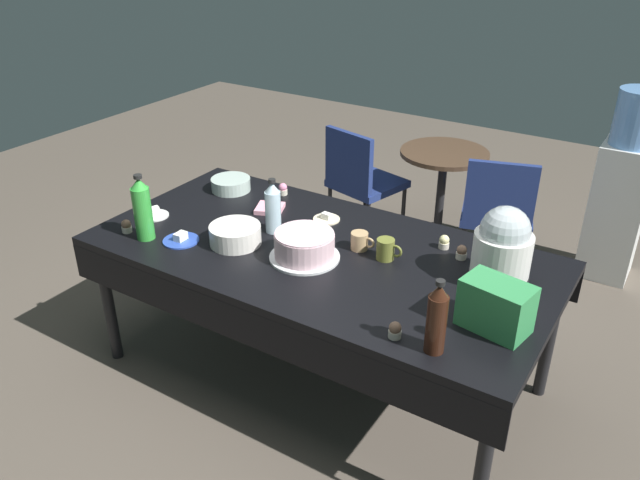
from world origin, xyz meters
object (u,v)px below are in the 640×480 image
(cupcake_rose, at_px, (283,189))
(soda_bottle_lime_soda, at_px, (142,209))
(frosted_layer_cake, at_px, (304,246))
(coffee_mug_olive, at_px, (386,249))
(water_cooler, at_px, (621,192))
(maroon_chair_right, at_px, (498,209))
(cupcake_mint, at_px, (395,330))
(coffee_mug_tan, at_px, (360,241))
(glass_salad_bowl, at_px, (231,184))
(dessert_plate_white, at_px, (155,214))
(potluck_table, at_px, (320,261))
(dessert_plate_cobalt, at_px, (181,239))
(cupcake_vanilla, at_px, (126,226))
(ceramic_snack_bowl, at_px, (235,235))
(soda_carton, at_px, (496,306))
(cupcake_berry, at_px, (462,252))
(round_cafe_table, at_px, (442,182))
(soda_bottle_water, at_px, (273,208))
(slow_cooker, at_px, (503,247))
(cupcake_cocoa, at_px, (432,326))
(soda_bottle_cola, at_px, (437,319))
(dessert_plate_cream, at_px, (326,218))
(cupcake_lemon, at_px, (444,242))
(maroon_chair_left, at_px, (361,178))

(cupcake_rose, relative_size, soda_bottle_lime_soda, 0.20)
(frosted_layer_cake, relative_size, soda_bottle_lime_soda, 0.99)
(coffee_mug_olive, relative_size, water_cooler, 0.10)
(maroon_chair_right, bearing_deg, frosted_layer_cake, -105.74)
(cupcake_mint, xyz_separation_m, coffee_mug_tan, (-0.45, 0.54, 0.01))
(glass_salad_bowl, bearing_deg, dessert_plate_white, -104.00)
(frosted_layer_cake, bearing_deg, potluck_table, 82.08)
(cupcake_mint, bearing_deg, dessert_plate_cobalt, 173.41)
(cupcake_mint, height_order, soda_bottle_lime_soda, soda_bottle_lime_soda)
(cupcake_vanilla, bearing_deg, cupcake_mint, -2.67)
(cupcake_vanilla, height_order, water_cooler, water_cooler)
(ceramic_snack_bowl, distance_m, soda_carton, 1.28)
(potluck_table, xyz_separation_m, cupcake_berry, (0.60, 0.28, 0.09))
(round_cafe_table, xyz_separation_m, water_cooler, (1.10, 0.24, 0.09))
(cupcake_mint, bearing_deg, soda_bottle_water, 152.60)
(frosted_layer_cake, xyz_separation_m, dessert_plate_white, (-0.91, -0.05, -0.05))
(slow_cooker, relative_size, coffee_mug_olive, 2.78)
(cupcake_cocoa, distance_m, maroon_chair_right, 1.82)
(glass_salad_bowl, relative_size, cupcake_cocoa, 3.31)
(cupcake_berry, xyz_separation_m, soda_bottle_cola, (0.17, -0.70, 0.11))
(slow_cooker, bearing_deg, cupcake_rose, 168.95)
(potluck_table, distance_m, round_cafe_table, 1.67)
(frosted_layer_cake, bearing_deg, soda_bottle_water, 152.73)
(dessert_plate_cream, height_order, soda_carton, soda_carton)
(cupcake_mint, bearing_deg, potluck_table, 144.51)
(soda_bottle_cola, bearing_deg, coffee_mug_olive, 131.85)
(soda_bottle_lime_soda, height_order, water_cooler, water_cooler)
(glass_salad_bowl, distance_m, coffee_mug_tan, 0.99)
(ceramic_snack_bowl, xyz_separation_m, soda_bottle_water, (0.08, 0.20, 0.08))
(cupcake_mint, xyz_separation_m, cupcake_rose, (-1.13, 0.87, 0.00))
(dessert_plate_cream, height_order, soda_bottle_lime_soda, soda_bottle_lime_soda)
(cupcake_cocoa, xyz_separation_m, maroon_chair_right, (-0.30, 1.77, -0.29))
(glass_salad_bowl, xyz_separation_m, round_cafe_table, (0.76, 1.34, -0.29))
(dessert_plate_white, bearing_deg, slow_cooker, 10.85)
(cupcake_vanilla, height_order, coffee_mug_olive, coffee_mug_olive)
(cupcake_mint, bearing_deg, cupcake_lemon, 98.72)
(cupcake_vanilla, xyz_separation_m, coffee_mug_olive, (1.22, 0.45, 0.02))
(round_cafe_table, bearing_deg, maroon_chair_right, -25.22)
(round_cafe_table, bearing_deg, soda_carton, -62.58)
(dessert_plate_cobalt, bearing_deg, dessert_plate_white, 156.79)
(glass_salad_bowl, distance_m, dessert_plate_cobalt, 0.65)
(dessert_plate_cobalt, bearing_deg, soda_carton, 4.41)
(dessert_plate_white, bearing_deg, water_cooler, 46.17)
(cupcake_lemon, xyz_separation_m, cupcake_vanilla, (-1.40, -0.69, 0.00))
(frosted_layer_cake, bearing_deg, soda_bottle_cola, -22.25)
(cupcake_vanilla, relative_size, maroon_chair_left, 0.08)
(soda_bottle_cola, xyz_separation_m, maroon_chair_right, (-0.34, 1.87, -0.40))
(potluck_table, height_order, maroon_chair_left, maroon_chair_left)
(dessert_plate_white, xyz_separation_m, cupcake_cocoa, (1.64, -0.17, 0.02))
(potluck_table, distance_m, glass_salad_bowl, 0.87)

